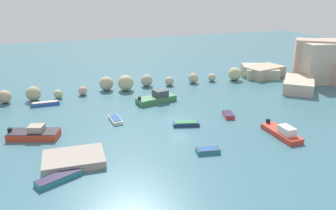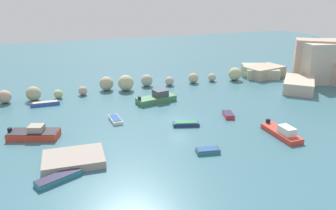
{
  "view_description": "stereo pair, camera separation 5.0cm",
  "coord_description": "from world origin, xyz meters",
  "views": [
    {
      "loc": [
        -15.66,
        -39.2,
        17.14
      ],
      "look_at": [
        0.0,
        4.17,
        1.0
      ],
      "focal_mm": 36.07,
      "sensor_mm": 36.0,
      "label": 1
    },
    {
      "loc": [
        -15.62,
        -39.22,
        17.14
      ],
      "look_at": [
        0.0,
        4.17,
        1.0
      ],
      "focal_mm": 36.07,
      "sensor_mm": 36.0,
      "label": 2
    }
  ],
  "objects": [
    {
      "name": "moored_boat_2",
      "position": [
        -18.21,
        1.03,
        0.56
      ],
      "size": [
        6.31,
        4.13,
        1.62
      ],
      "rotation": [
        0.0,
        0.0,
        5.96
      ],
      "color": "red",
      "rests_on": "cove_water"
    },
    {
      "name": "cliff_headland_right",
      "position": [
        33.94,
        10.73,
        2.71
      ],
      "size": [
        23.64,
        20.44,
        7.87
      ],
      "color": "#BEB29F",
      "rests_on": "ground"
    },
    {
      "name": "moored_boat_1",
      "position": [
        -16.79,
        13.18,
        0.28
      ],
      "size": [
        4.27,
        1.17,
        0.54
      ],
      "rotation": [
        0.0,
        0.0,
        6.27
      ],
      "color": "blue",
      "rests_on": "cove_water"
    },
    {
      "name": "moored_boat_0",
      "position": [
        -7.97,
        3.03,
        0.26
      ],
      "size": [
        1.41,
        3.23,
        0.54
      ],
      "rotation": [
        0.0,
        0.0,
        1.63
      ],
      "color": "white",
      "rests_on": "cove_water"
    },
    {
      "name": "moored_boat_6",
      "position": [
        0.44,
        -1.6,
        0.26
      ],
      "size": [
        3.63,
        2.19,
        0.54
      ],
      "rotation": [
        0.0,
        0.0,
        2.86
      ],
      "color": "navy",
      "rests_on": "cove_water"
    },
    {
      "name": "moored_boat_4",
      "position": [
        -15.95,
        -9.82,
        0.26
      ],
      "size": [
        4.45,
        2.96,
        0.53
      ],
      "rotation": [
        0.0,
        0.0,
        0.42
      ],
      "color": "teal",
      "rests_on": "cove_water"
    },
    {
      "name": "moored_boat_7",
      "position": [
        10.14,
        -8.68,
        0.51
      ],
      "size": [
        1.93,
        5.87,
        1.52
      ],
      "rotation": [
        0.0,
        0.0,
        4.71
      ],
      "color": "red",
      "rests_on": "cove_water"
    },
    {
      "name": "rock_breakwater",
      "position": [
        -1.83,
        16.9,
        1.12
      ],
      "size": [
        45.72,
        4.24,
        2.73
      ],
      "color": "#C4A58E",
      "rests_on": "ground"
    },
    {
      "name": "cove_water",
      "position": [
        0.0,
        0.0,
        0.0
      ],
      "size": [
        160.0,
        160.0,
        0.0
      ],
      "primitive_type": "plane",
      "color": "#3B6B7A",
      "rests_on": "ground"
    },
    {
      "name": "moored_boat_3",
      "position": [
        7.26,
        -0.63,
        0.27
      ],
      "size": [
        1.92,
        2.78,
        0.55
      ],
      "rotation": [
        0.0,
        0.0,
        4.42
      ],
      "color": "red",
      "rests_on": "cove_water"
    },
    {
      "name": "stone_dock",
      "position": [
        -14.29,
        -6.8,
        0.41
      ],
      "size": [
        6.38,
        4.83,
        0.83
      ],
      "primitive_type": "cube",
      "rotation": [
        0.0,
        0.0,
        -0.05
      ],
      "color": "#A09489",
      "rests_on": "ground"
    },
    {
      "name": "moored_boat_8",
      "position": [
        -0.14,
        8.91,
        0.66
      ],
      "size": [
        6.56,
        3.62,
        1.86
      ],
      "rotation": [
        0.0,
        0.0,
        0.21
      ],
      "color": "#3F7C4F",
      "rests_on": "cove_water"
    },
    {
      "name": "moored_boat_5",
      "position": [
        -0.29,
        -9.5,
        0.25
      ],
      "size": [
        2.74,
        1.65,
        0.48
      ],
      "rotation": [
        0.0,
        0.0,
        2.97
      ],
      "color": "teal",
      "rests_on": "cove_water"
    }
  ]
}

